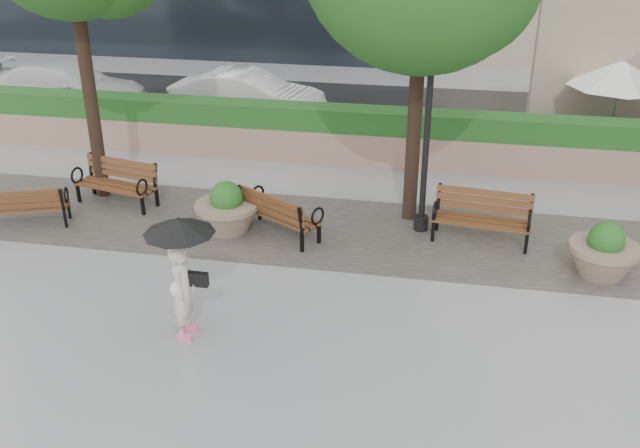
% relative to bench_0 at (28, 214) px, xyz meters
% --- Properties ---
extents(ground, '(100.00, 100.00, 0.00)m').
position_rel_bench_0_xyz_m(ground, '(5.63, -2.12, -0.25)').
color(ground, gray).
rests_on(ground, ground).
extents(cobble_strip, '(28.00, 3.20, 0.01)m').
position_rel_bench_0_xyz_m(cobble_strip, '(5.63, 0.88, -0.25)').
color(cobble_strip, '#383330').
rests_on(cobble_strip, ground).
extents(hedge_wall, '(24.00, 0.80, 1.35)m').
position_rel_bench_0_xyz_m(hedge_wall, '(5.63, 4.88, 0.41)').
color(hedge_wall, '#976F61').
rests_on(hedge_wall, ground).
extents(asphalt_street, '(40.00, 7.00, 0.00)m').
position_rel_bench_0_xyz_m(asphalt_street, '(5.63, 8.88, -0.25)').
color(asphalt_street, black).
rests_on(asphalt_street, ground).
extents(bench_0, '(1.68, 1.11, 0.84)m').
position_rel_bench_0_xyz_m(bench_0, '(0.00, 0.00, 0.00)').
color(bench_0, brown).
rests_on(bench_0, ground).
extents(bench_1, '(1.86, 1.07, 0.94)m').
position_rel_bench_0_xyz_m(bench_1, '(1.28, 1.33, 0.03)').
color(bench_1, brown).
rests_on(bench_1, ground).
extents(bench_2, '(1.79, 1.44, 0.91)m').
position_rel_bench_0_xyz_m(bench_2, '(5.02, 0.52, 0.02)').
color(bench_2, brown).
rests_on(bench_2, ground).
extents(bench_3, '(1.88, 0.93, 0.97)m').
position_rel_bench_0_xyz_m(bench_3, '(8.84, 0.96, 0.04)').
color(bench_3, brown).
rests_on(bench_3, ground).
extents(planter_left, '(1.24, 1.24, 1.04)m').
position_rel_bench_0_xyz_m(planter_left, '(3.98, 0.50, 0.16)').
color(planter_left, '#7F6B56').
rests_on(planter_left, ground).
extents(planter_right, '(1.20, 1.20, 1.00)m').
position_rel_bench_0_xyz_m(planter_right, '(10.90, 0.04, 0.14)').
color(planter_right, '#7F6B56').
rests_on(planter_right, ground).
extents(lamppost, '(0.28, 0.28, 4.24)m').
position_rel_bench_0_xyz_m(lamppost, '(7.70, 1.27, 1.62)').
color(lamppost, black).
rests_on(lamppost, ground).
extents(patio_umb_white, '(2.50, 2.50, 2.30)m').
position_rel_bench_0_xyz_m(patio_umb_white, '(12.10, 6.80, 1.74)').
color(patio_umb_white, black).
rests_on(patio_umb_white, ground).
extents(car_left, '(5.00, 2.11, 1.44)m').
position_rel_bench_0_xyz_m(car_left, '(-3.23, 7.60, 0.47)').
color(car_left, silver).
rests_on(car_left, ground).
extents(car_right, '(4.48, 1.88, 1.44)m').
position_rel_bench_0_xyz_m(car_right, '(2.37, 7.63, 0.47)').
color(car_right, silver).
rests_on(car_right, ground).
extents(pedestrian, '(1.04, 1.04, 1.91)m').
position_rel_bench_0_xyz_m(pedestrian, '(4.45, -3.02, 0.91)').
color(pedestrian, beige).
rests_on(pedestrian, ground).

